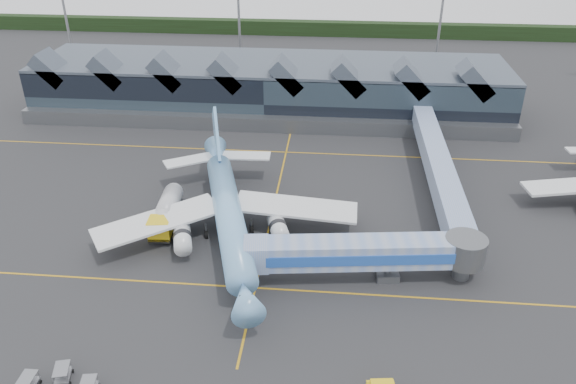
{
  "coord_description": "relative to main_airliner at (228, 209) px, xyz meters",
  "views": [
    {
      "loc": [
        8.24,
        -56.97,
        39.79
      ],
      "look_at": [
        2.43,
        5.36,
        5.0
      ],
      "focal_mm": 35.0,
      "sensor_mm": 36.0,
      "label": 1
    }
  ],
  "objects": [
    {
      "name": "taxi_stripes",
      "position": [
        4.92,
        7.47,
        -3.68
      ],
      "size": [
        120.0,
        60.0,
        0.01
      ],
      "color": "#C38C17",
      "rests_on": "ground"
    },
    {
      "name": "terminal",
      "position": [
        -0.15,
        44.82,
        1.19
      ],
      "size": [
        90.0,
        22.25,
        12.52
      ],
      "color": "black",
      "rests_on": "ground"
    },
    {
      "name": "ground",
      "position": [
        4.92,
        -2.53,
        -3.69
      ],
      "size": [
        260.0,
        260.0,
        0.0
      ],
      "primitive_type": "plane",
      "color": "#27282A",
      "rests_on": "ground"
    },
    {
      "name": "jet_bridge",
      "position": [
        18.42,
        -7.59,
        -0.12
      ],
      "size": [
        27.02,
        7.11,
        5.41
      ],
      "rotation": [
        0.0,
        0.0,
        0.13
      ],
      "color": "#7993CA",
      "rests_on": "ground"
    },
    {
      "name": "light_masts",
      "position": [
        25.92,
        60.27,
        8.8
      ],
      "size": [
        132.4,
        42.56,
        22.45
      ],
      "color": "gray",
      "rests_on": "ground"
    },
    {
      "name": "baggage_carts",
      "position": [
        -10.41,
        -26.07,
        -2.89
      ],
      "size": [
        7.05,
        3.62,
        1.42
      ],
      "rotation": [
        0.0,
        0.0,
        0.16
      ],
      "color": "gray",
      "rests_on": "ground"
    },
    {
      "name": "fuel_truck",
      "position": [
        -8.42,
        1.68,
        -1.6
      ],
      "size": [
        3.81,
        11.17,
        3.72
      ],
      "rotation": [
        0.0,
        0.0,
        0.07
      ],
      "color": "black",
      "rests_on": "ground"
    },
    {
      "name": "main_airliner",
      "position": [
        0.0,
        0.0,
        0.0
      ],
      "size": [
        32.59,
        38.31,
        12.54
      ],
      "rotation": [
        0.0,
        0.0,
        0.29
      ],
      "color": "#6FB1E1",
      "rests_on": "ground"
    },
    {
      "name": "tree_line_far",
      "position": [
        4.92,
        107.47,
        -1.69
      ],
      "size": [
        260.0,
        4.0,
        4.0
      ],
      "primitive_type": "cube",
      "color": "black",
      "rests_on": "ground"
    }
  ]
}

